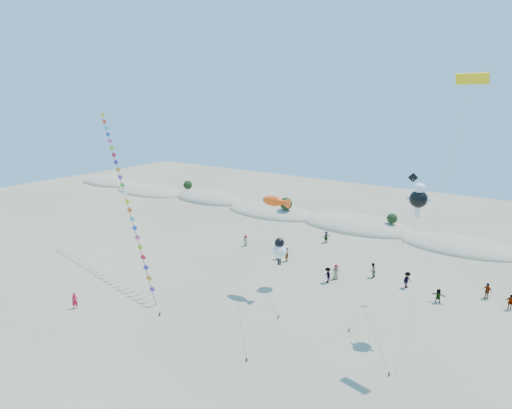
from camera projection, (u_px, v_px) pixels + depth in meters
The scene contains 10 objects.
ground at pixel (137, 363), 34.05m from camera, with size 160.00×160.00×0.00m, color #7D7257.
dune_ridge at pixel (360, 227), 69.51m from camera, with size 145.30×11.49×5.57m.
kite_train at pixel (124, 191), 50.59m from camera, with size 22.75×11.85×18.96m.
fish_kite at pixel (276, 202), 44.38m from camera, with size 6.69×12.89×10.60m.
cartoon_kite_low at pixel (279, 249), 46.70m from camera, with size 4.51×6.92×5.70m.
cartoon_kite_high at pixel (419, 197), 35.65m from camera, with size 5.26×3.82×13.67m.
parafoil_kite at pixel (471, 85), 30.42m from camera, with size 2.42×11.75×22.26m.
dark_kite at pixel (407, 225), 39.70m from camera, with size 3.73×14.74×13.26m.
flyer_foreground at pixel (75, 301), 42.63m from camera, with size 0.59×0.39×1.63m, color red.
beachgoers at pixel (359, 268), 50.77m from camera, with size 33.61×13.96×1.87m.
Camera 1 is at (24.77, -19.31, 20.55)m, focal length 30.00 mm.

